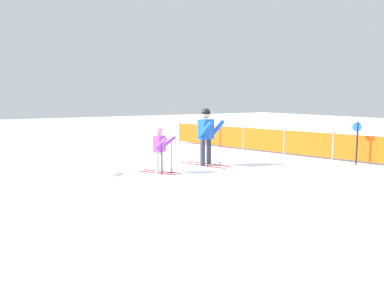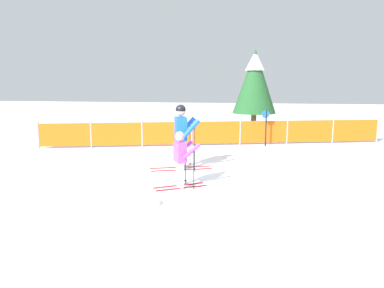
% 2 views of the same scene
% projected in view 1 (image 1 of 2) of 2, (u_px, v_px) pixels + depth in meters
% --- Properties ---
extents(ground_plane, '(60.00, 60.00, 0.00)m').
position_uv_depth(ground_plane, '(204.00, 166.00, 11.23)').
color(ground_plane, white).
extents(skier_adult, '(1.67, 0.94, 1.74)m').
position_uv_depth(skier_adult, '(206.00, 131.00, 11.34)').
color(skier_adult, maroon).
rests_on(skier_adult, ground_plane).
extents(skier_child, '(1.16, 0.84, 1.26)m').
position_uv_depth(skier_child, '(160.00, 146.00, 10.22)').
color(skier_child, maroon).
rests_on(skier_child, ground_plane).
extents(safety_fence, '(12.18, 3.31, 0.96)m').
position_uv_depth(safety_fence, '(308.00, 143.00, 12.91)').
color(safety_fence, gray).
rests_on(safety_fence, ground_plane).
extents(trail_marker, '(0.28, 0.07, 1.32)m').
position_uv_depth(trail_marker, '(357.00, 138.00, 11.45)').
color(trail_marker, black).
rests_on(trail_marker, ground_plane).
extents(snow_mound, '(0.73, 0.62, 0.29)m').
position_uv_depth(snow_mound, '(110.00, 174.00, 10.08)').
color(snow_mound, white).
rests_on(snow_mound, ground_plane).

